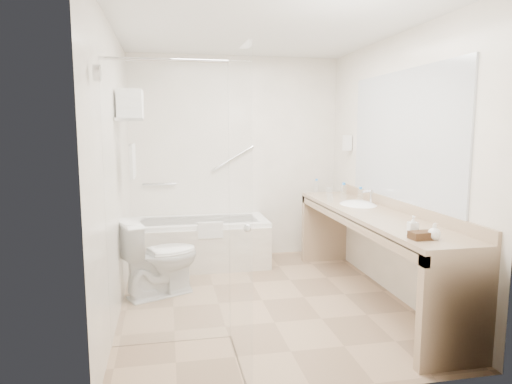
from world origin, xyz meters
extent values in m
plane|color=tan|center=(0.00, 0.00, 0.00)|extent=(3.20, 3.20, 0.00)
cube|color=silver|center=(0.00, 0.00, 2.50)|extent=(2.60, 3.20, 0.10)
cube|color=white|center=(0.00, 1.60, 1.25)|extent=(2.60, 0.10, 2.50)
cube|color=white|center=(0.00, -1.60, 1.25)|extent=(2.60, 0.10, 2.50)
cube|color=white|center=(-1.30, 0.00, 1.25)|extent=(0.10, 3.20, 2.50)
cube|color=white|center=(1.30, 0.00, 1.25)|extent=(0.10, 3.20, 2.50)
cube|color=white|center=(-0.50, 1.25, 0.28)|extent=(1.60, 0.70, 0.55)
cube|color=silver|center=(-0.50, 0.89, 0.25)|extent=(1.60, 0.02, 0.50)
cube|color=silver|center=(-0.40, 0.90, 0.50)|extent=(0.28, 0.06, 0.18)
cylinder|color=silver|center=(-0.95, 1.56, 0.95)|extent=(0.40, 0.03, 0.03)
cylinder|color=silver|center=(-0.05, 1.56, 1.25)|extent=(0.53, 0.03, 0.33)
cube|color=silver|center=(-0.85, -0.70, 1.05)|extent=(0.90, 0.01, 2.10)
cube|color=silver|center=(-0.40, -1.15, 1.05)|extent=(0.02, 0.90, 2.10)
cylinder|color=silver|center=(-0.85, -0.70, 2.10)|extent=(0.90, 0.02, 0.02)
sphere|color=silver|center=(-0.37, -1.30, 1.00)|extent=(0.05, 0.05, 0.05)
cylinder|color=silver|center=(-1.25, -1.15, 1.95)|extent=(0.04, 0.10, 0.10)
cube|color=silver|center=(-1.17, 0.35, 1.70)|extent=(0.24, 0.55, 0.02)
cylinder|color=silver|center=(-1.17, 0.35, 1.48)|extent=(0.02, 0.55, 0.02)
cube|color=silver|center=(-1.17, 0.35, 1.32)|extent=(0.03, 0.42, 0.32)
cube|color=silver|center=(-1.17, 0.35, 1.76)|extent=(0.22, 0.40, 0.08)
cube|color=silver|center=(-1.17, 0.35, 1.84)|extent=(0.22, 0.40, 0.08)
cube|color=silver|center=(-1.17, 0.35, 1.93)|extent=(0.22, 0.40, 0.08)
cube|color=tan|center=(1.02, -0.15, 0.82)|extent=(0.55, 2.70, 0.05)
cube|color=tan|center=(1.29, -0.15, 0.90)|extent=(0.03, 2.70, 0.10)
cube|color=tan|center=(0.77, -0.15, 0.77)|extent=(0.04, 2.70, 0.08)
cube|color=tan|center=(1.02, -1.46, 0.40)|extent=(0.55, 0.08, 0.80)
cube|color=tan|center=(1.02, 1.16, 0.40)|extent=(0.55, 0.08, 0.80)
ellipsoid|color=white|center=(1.05, 0.25, 0.82)|extent=(0.40, 0.52, 0.14)
cylinder|color=silver|center=(1.20, 0.25, 0.93)|extent=(0.03, 0.03, 0.14)
cube|color=silver|center=(1.29, -0.15, 1.55)|extent=(0.02, 2.00, 1.20)
cube|color=white|center=(1.25, 1.05, 1.45)|extent=(0.08, 0.10, 0.18)
imported|color=white|center=(-0.95, 0.34, 0.38)|extent=(0.88, 0.71, 0.76)
cube|color=#402617|center=(0.89, -1.22, 0.88)|extent=(0.17, 0.12, 0.05)
imported|color=white|center=(0.89, -1.10, 0.88)|extent=(0.08, 0.15, 0.07)
imported|color=white|center=(0.97, -1.25, 0.90)|extent=(0.13, 0.14, 0.09)
cylinder|color=silver|center=(1.07, 0.24, 0.93)|extent=(0.06, 0.06, 0.16)
cylinder|color=#2781E1|center=(1.07, 0.24, 1.02)|extent=(0.03, 0.03, 0.02)
cylinder|color=silver|center=(0.89, 1.10, 0.93)|extent=(0.05, 0.05, 0.15)
cylinder|color=#2781E1|center=(0.89, 1.10, 1.01)|extent=(0.03, 0.03, 0.02)
cylinder|color=silver|center=(0.99, 0.48, 0.94)|extent=(0.06, 0.06, 0.18)
cylinder|color=#2781E1|center=(0.99, 0.48, 1.04)|extent=(0.03, 0.03, 0.03)
cylinder|color=silver|center=(0.83, 0.45, 0.89)|extent=(0.07, 0.07, 0.08)
cylinder|color=silver|center=(0.98, 0.89, 0.90)|extent=(0.08, 0.08, 0.09)
camera|label=1|loc=(-0.86, -4.06, 1.62)|focal=32.00mm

